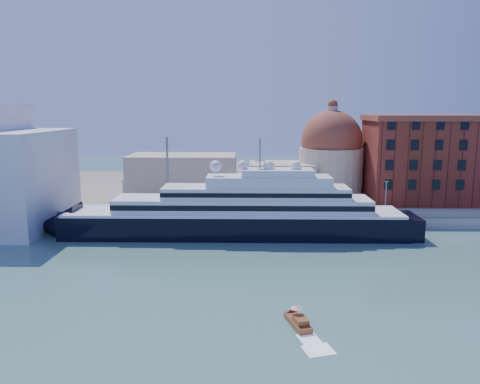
{
  "coord_description": "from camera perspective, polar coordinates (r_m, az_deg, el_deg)",
  "views": [
    {
      "loc": [
        -1.18,
        -74.05,
        26.81
      ],
      "look_at": [
        -2.94,
        18.0,
        10.42
      ],
      "focal_mm": 35.0,
      "sensor_mm": 36.0,
      "label": 1
    }
  ],
  "objects": [
    {
      "name": "quay",
      "position": [
        111.03,
        1.68,
        -3.22
      ],
      "size": [
        180.0,
        10.0,
        2.5
      ],
      "primitive_type": "cube",
      "color": "gray",
      "rests_on": "ground"
    },
    {
      "name": "superyacht",
      "position": [
        99.79,
        -2.08,
        -3.0
      ],
      "size": [
        81.51,
        11.3,
        24.36
      ],
      "color": "black",
      "rests_on": "ground"
    },
    {
      "name": "lamp_posts",
      "position": [
        108.27,
        -5.01,
        1.04
      ],
      "size": [
        120.8,
        2.4,
        18.0
      ],
      "color": "slate",
      "rests_on": "quay"
    },
    {
      "name": "service_barge",
      "position": [
        109.49,
        -26.9,
        -4.78
      ],
      "size": [
        12.32,
        5.95,
        2.66
      ],
      "rotation": [
        0.0,
        0.0,
        -0.18
      ],
      "color": "white",
      "rests_on": "ground"
    },
    {
      "name": "ground",
      "position": [
        78.76,
        1.92,
        -9.81
      ],
      "size": [
        400.0,
        400.0,
        0.0
      ],
      "primitive_type": "plane",
      "color": "#3A6461",
      "rests_on": "ground"
    },
    {
      "name": "church",
      "position": [
        132.93,
        4.36,
        3.2
      ],
      "size": [
        66.0,
        18.0,
        25.5
      ],
      "color": "beige",
      "rests_on": "land"
    },
    {
      "name": "warehouse",
      "position": [
        137.42,
        23.91,
        3.8
      ],
      "size": [
        43.0,
        19.0,
        23.25
      ],
      "color": "maroon",
      "rests_on": "land"
    },
    {
      "name": "quay_fence",
      "position": [
        106.23,
        1.71,
        -2.8
      ],
      "size": [
        180.0,
        0.1,
        1.2
      ],
      "primitive_type": "cube",
      "color": "slate",
      "rests_on": "quay"
    },
    {
      "name": "land",
      "position": [
        151.27,
        1.53,
        0.27
      ],
      "size": [
        260.0,
        72.0,
        2.0
      ],
      "primitive_type": "cube",
      "color": "slate",
      "rests_on": "ground"
    },
    {
      "name": "water_taxi",
      "position": [
        61.1,
        7.11,
        -15.37
      ],
      "size": [
        3.22,
        5.71,
        2.58
      ],
      "rotation": [
        0.0,
        0.0,
        0.28
      ],
      "color": "brown",
      "rests_on": "ground"
    }
  ]
}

